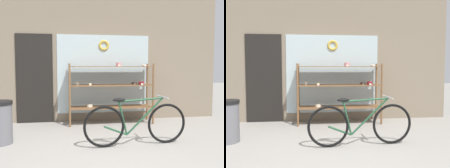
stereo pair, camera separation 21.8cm
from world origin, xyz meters
The scene contains 5 objects.
ground_plane centered at (0.00, 0.00, 0.00)m, with size 30.00×30.00×0.00m, color gray.
storefront_facade centered at (-0.03, 2.49, 1.88)m, with size 6.28×0.13×3.86m.
display_case centered at (0.33, 2.09, 0.85)m, with size 1.95×0.52×1.42m.
bicycle centered at (0.47, 0.39, 0.37)m, with size 1.80×0.46×0.83m.
trash_bin centered at (-1.81, 0.84, 0.40)m, with size 0.42×0.42×0.75m.
Camera 2 is at (-0.39, -3.68, 1.34)m, focal length 40.00 mm.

